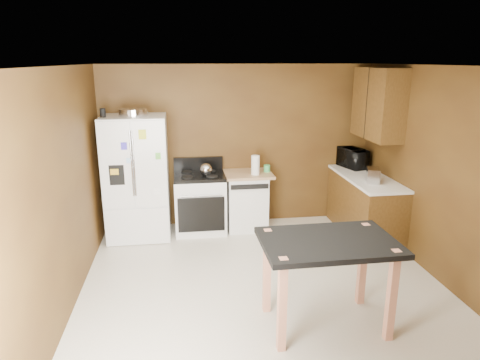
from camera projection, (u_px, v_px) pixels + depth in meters
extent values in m
plane|color=beige|center=(265.00, 291.00, 4.91)|extent=(4.50, 4.50, 0.00)
plane|color=white|center=(269.00, 66.00, 4.23)|extent=(4.50, 4.50, 0.00)
plane|color=#563B16|center=(239.00, 146.00, 6.71)|extent=(4.20, 0.00, 4.20)
plane|color=#563B16|center=(347.00, 299.00, 2.42)|extent=(4.20, 0.00, 4.20)
plane|color=#563B16|center=(62.00, 195.00, 4.28)|extent=(0.00, 4.50, 4.50)
plane|color=#563B16|center=(449.00, 179.00, 4.85)|extent=(0.00, 4.50, 4.50)
cylinder|color=silver|center=(133.00, 112.00, 5.95)|extent=(0.40, 0.40, 0.10)
cylinder|color=black|center=(103.00, 113.00, 5.83)|extent=(0.08, 0.08, 0.12)
sphere|color=silver|center=(206.00, 169.00, 6.32)|extent=(0.18, 0.18, 0.18)
cylinder|color=white|center=(255.00, 165.00, 6.40)|extent=(0.15, 0.15, 0.29)
cylinder|color=#46B760|center=(267.00, 168.00, 6.58)|extent=(0.12, 0.12, 0.11)
cube|color=silver|center=(373.00, 175.00, 5.97)|extent=(0.25, 0.32, 0.20)
imported|color=black|center=(353.00, 159.00, 6.80)|extent=(0.47, 0.58, 0.28)
cube|color=white|center=(137.00, 177.00, 6.24)|extent=(0.90, 0.75, 1.80)
cube|color=white|center=(116.00, 166.00, 5.76)|extent=(0.43, 0.02, 1.20)
cube|color=white|center=(150.00, 165.00, 5.83)|extent=(0.43, 0.02, 1.20)
cube|color=white|center=(137.00, 227.00, 6.04)|extent=(0.88, 0.02, 0.54)
cube|color=black|center=(117.00, 175.00, 5.79)|extent=(0.20, 0.01, 0.28)
cylinder|color=silver|center=(132.00, 164.00, 5.76)|extent=(0.02, 0.02, 0.90)
cylinder|color=silver|center=(134.00, 164.00, 5.77)|extent=(0.02, 0.02, 0.90)
cube|color=#4032D7|center=(124.00, 146.00, 5.69)|extent=(0.08, 0.00, 0.10)
cube|color=yellow|center=(142.00, 134.00, 5.68)|extent=(0.10, 0.00, 0.13)
cube|color=#61BD43|center=(158.00, 156.00, 5.79)|extent=(0.07, 0.00, 0.09)
cube|color=gold|center=(114.00, 172.00, 5.76)|extent=(0.11, 0.00, 0.08)
cube|color=white|center=(157.00, 191.00, 5.92)|extent=(0.09, 0.00, 0.10)
cube|color=#AAD6FF|center=(129.00, 161.00, 5.75)|extent=(0.07, 0.00, 0.07)
cube|color=white|center=(200.00, 204.00, 6.54)|extent=(0.76, 0.65, 0.85)
cube|color=black|center=(199.00, 176.00, 6.42)|extent=(0.76, 0.65, 0.05)
cube|color=black|center=(198.00, 163.00, 6.66)|extent=(0.76, 0.06, 0.20)
cube|color=black|center=(201.00, 215.00, 6.23)|extent=(0.68, 0.02, 0.52)
cylinder|color=silver|center=(201.00, 196.00, 6.14)|extent=(0.62, 0.02, 0.02)
cylinder|color=black|center=(187.00, 172.00, 6.54)|extent=(0.17, 0.17, 0.02)
cylinder|color=black|center=(210.00, 171.00, 6.59)|extent=(0.17, 0.17, 0.02)
cylinder|color=black|center=(187.00, 177.00, 6.23)|extent=(0.17, 0.17, 0.02)
cylinder|color=black|center=(212.00, 176.00, 6.28)|extent=(0.17, 0.17, 0.02)
cube|color=white|center=(246.00, 202.00, 6.66)|extent=(0.60, 0.60, 0.85)
cube|color=black|center=(250.00, 187.00, 6.27)|extent=(0.56, 0.02, 0.07)
cube|color=tan|center=(246.00, 174.00, 6.54)|extent=(0.78, 0.62, 0.04)
cube|color=brown|center=(364.00, 207.00, 6.41)|extent=(0.60, 1.55, 0.86)
cube|color=white|center=(367.00, 178.00, 6.29)|extent=(0.63, 1.58, 0.04)
cube|color=brown|center=(378.00, 104.00, 6.11)|extent=(0.35, 1.05, 1.00)
cube|color=black|center=(366.00, 104.00, 6.09)|extent=(0.01, 0.01, 1.00)
cube|color=black|center=(328.00, 242.00, 4.06)|extent=(1.29, 0.86, 0.05)
cube|color=tan|center=(267.00, 271.00, 4.40)|extent=(0.08, 0.08, 0.92)
cube|color=tan|center=(362.00, 264.00, 4.55)|extent=(0.08, 0.08, 0.92)
cube|color=tan|center=(282.00, 305.00, 3.80)|extent=(0.08, 0.08, 0.92)
cube|color=tan|center=(392.00, 296.00, 3.95)|extent=(0.08, 0.08, 0.92)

